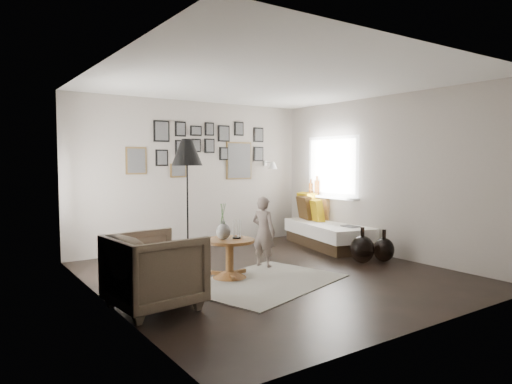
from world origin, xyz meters
TOP-DOWN VIEW (x-y plane):
  - ground at (0.00, 0.00)m, footprint 4.80×4.80m
  - wall_back at (0.00, 2.40)m, footprint 4.50×0.00m
  - wall_front at (0.00, -2.40)m, footprint 4.50×0.00m
  - wall_left at (-2.25, 0.00)m, footprint 0.00×4.80m
  - wall_right at (2.25, 0.00)m, footprint 0.00×4.80m
  - ceiling at (0.00, 0.00)m, footprint 4.80×4.80m
  - door_left at (-2.23, 1.20)m, footprint 0.00×2.14m
  - window_right at (2.18, 1.34)m, footprint 0.15×1.32m
  - gallery_wall at (0.29, 2.38)m, footprint 2.74×0.03m
  - wall_sconce at (1.55, 2.13)m, footprint 0.18×0.36m
  - rug at (-0.34, -0.27)m, footprint 2.28×1.89m
  - pedestal_table at (-0.60, 0.17)m, footprint 0.66×0.66m
  - vase at (-0.68, 0.19)m, footprint 0.19×0.19m
  - candles at (-0.49, 0.17)m, footprint 0.11×0.11m
  - daybed at (2.00, 1.14)m, footprint 1.20×2.02m
  - magazine_on_daybed at (2.00, 0.50)m, footprint 0.22×0.29m
  - armchair at (-1.88, -0.44)m, footprint 0.96×0.94m
  - armchair_cushion at (-1.85, -0.39)m, footprint 0.38×0.40m
  - floor_lamp at (-0.85, 0.90)m, footprint 0.43×0.43m
  - magazine_basket at (-1.54, -0.32)m, footprint 0.30×0.30m
  - demijohn_large at (1.53, -0.20)m, footprint 0.36×0.36m
  - demijohn_small at (1.88, -0.32)m, footprint 0.32×0.32m
  - child at (0.14, 0.44)m, footprint 0.37×0.44m

SIDE VIEW (x-z plane):
  - ground at x=0.00m, z-range 0.00..0.00m
  - rug at x=-0.34m, z-range 0.00..0.01m
  - magazine_basket at x=-1.54m, z-range 0.00..0.37m
  - demijohn_small at x=1.88m, z-range -0.06..0.44m
  - demijohn_large at x=1.53m, z-range -0.06..0.48m
  - pedestal_table at x=-0.60m, z-range -0.02..0.50m
  - daybed at x=2.00m, z-range -0.18..0.75m
  - armchair at x=-1.88m, z-range 0.00..0.80m
  - magazine_on_daybed at x=2.00m, z-range 0.43..0.44m
  - armchair_cushion at x=-1.85m, z-range 0.40..0.56m
  - child at x=0.14m, z-range 0.00..1.03m
  - candles at x=-0.49m, z-range 0.52..0.76m
  - vase at x=-0.68m, z-range 0.43..0.90m
  - window_right at x=2.18m, z-range 0.28..1.58m
  - door_left at x=-2.23m, z-range -0.02..2.12m
  - wall_back at x=0.00m, z-range -0.95..3.55m
  - wall_front at x=0.00m, z-range -0.95..3.55m
  - wall_left at x=-2.25m, z-range -1.10..3.70m
  - wall_right at x=2.25m, z-range -1.10..3.70m
  - wall_sconce at x=1.55m, z-range 1.38..1.54m
  - floor_lamp at x=-0.85m, z-range 0.67..2.53m
  - gallery_wall at x=0.29m, z-range 1.20..2.28m
  - ceiling at x=0.00m, z-range 2.60..2.60m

